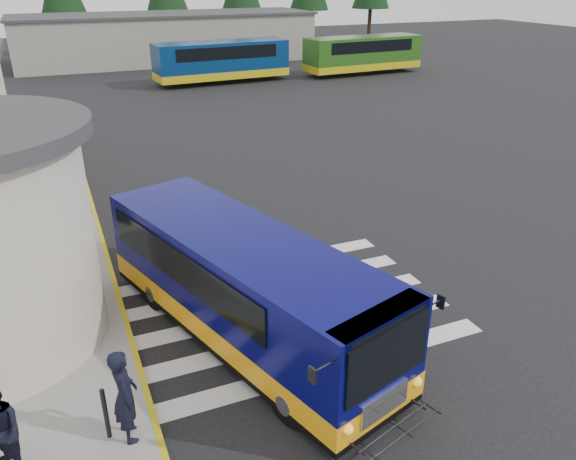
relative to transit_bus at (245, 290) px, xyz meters
name	(u,v)px	position (x,y,z in m)	size (l,w,h in m)	color
ground	(285,291)	(1.58, 1.47, -1.19)	(140.00, 140.00, 0.00)	black
curb_strip	(105,252)	(-2.47, 5.47, -1.11)	(0.12, 34.00, 0.16)	gold
crosswalk	(279,310)	(1.08, 0.67, -1.18)	(8.00, 5.35, 0.01)	silver
depot_building	(167,37)	(7.58, 43.47, 0.92)	(26.40, 8.40, 4.20)	gray
transit_bus	(245,290)	(0.00, 0.00, 0.00)	(5.01, 9.05, 2.48)	#070751
pedestrian_a	(125,395)	(-2.92, -2.23, -0.14)	(0.66, 0.43, 1.80)	black
bollard	(106,414)	(-3.27, -2.11, -0.52)	(0.08, 0.08, 1.03)	black
far_bus_a	(221,60)	(8.97, 31.10, 0.46)	(9.98, 3.38, 2.53)	navy
far_bus_b	(363,53)	(20.60, 30.52, 0.43)	(9.81, 3.32, 2.49)	#255617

